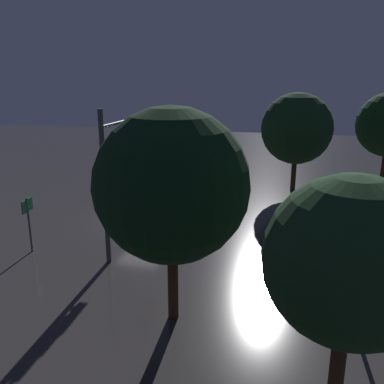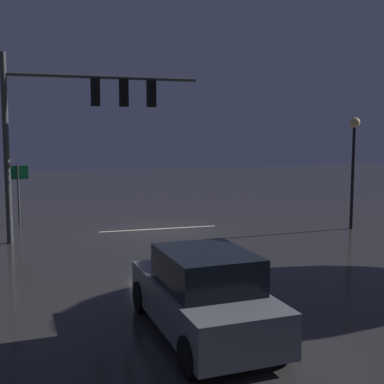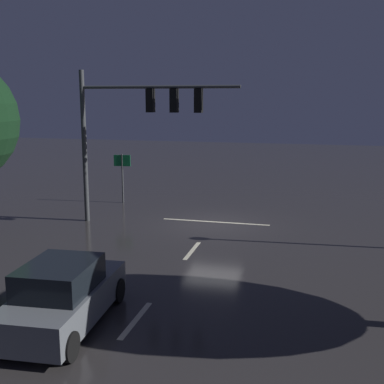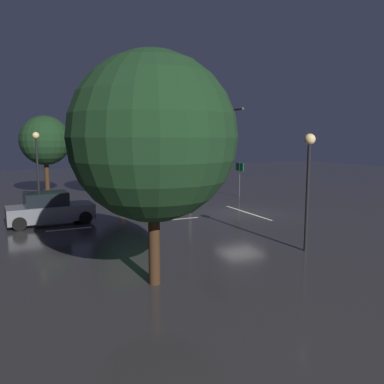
{
  "view_description": "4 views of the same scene",
  "coord_description": "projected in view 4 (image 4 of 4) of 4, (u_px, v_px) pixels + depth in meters",
  "views": [
    {
      "loc": [
        21.35,
        8.75,
        8.13
      ],
      "look_at": [
        -0.54,
        3.0,
        1.7
      ],
      "focal_mm": 38.33,
      "sensor_mm": 36.0,
      "label": 1
    },
    {
      "loc": [
        4.49,
        19.64,
        3.87
      ],
      "look_at": [
        -0.0,
        4.48,
        2.1
      ],
      "focal_mm": 46.07,
      "sensor_mm": 36.0,
      "label": 2
    },
    {
      "loc": [
        -4.29,
        21.12,
        5.69
      ],
      "look_at": [
        0.38,
        2.5,
        1.95
      ],
      "focal_mm": 45.9,
      "sensor_mm": 36.0,
      "label": 3
    },
    {
      "loc": [
        -19.91,
        12.36,
        4.54
      ],
      "look_at": [
        -0.57,
        3.53,
        1.57
      ],
      "focal_mm": 36.78,
      "sensor_mm": 36.0,
      "label": 4
    }
  ],
  "objects": [
    {
      "name": "traffic_signal_assembly",
      "position": [
        206.0,
        133.0,
        25.64
      ],
      "size": [
        7.2,
        0.47,
        6.85
      ],
      "color": "#383A3D",
      "rests_on": "ground_plane"
    },
    {
      "name": "tree_right_near",
      "position": [
        120.0,
        134.0,
        29.38
      ],
      "size": [
        5.04,
        5.04,
        7.3
      ],
      "color": "#382314",
      "rests_on": "ground_plane"
    },
    {
      "name": "route_sign",
      "position": [
        239.0,
        172.0,
        29.9
      ],
      "size": [
        0.9,
        0.17,
        2.66
      ],
      "color": "#383A3D",
      "rests_on": "ground_plane"
    },
    {
      "name": "lane_dash_far",
      "position": [
        180.0,
        219.0,
        22.01
      ],
      "size": [
        0.16,
        2.2,
        0.01
      ],
      "primitive_type": "cube",
      "rotation": [
        0.0,
        0.0,
        1.57
      ],
      "color": "beige",
      "rests_on": "ground_plane"
    },
    {
      "name": "street_lamp_left_kerb",
      "position": [
        309.0,
        169.0,
        15.39
      ],
      "size": [
        0.44,
        0.44,
        4.68
      ],
      "color": "black",
      "rests_on": "ground_plane"
    },
    {
      "name": "lane_dash_mid",
      "position": [
        69.0,
        229.0,
        19.54
      ],
      "size": [
        0.16,
        2.2,
        0.01
      ],
      "primitive_type": "cube",
      "rotation": [
        0.0,
        0.0,
        1.57
      ],
      "color": "beige",
      "rests_on": "ground_plane"
    },
    {
      "name": "car_approaching",
      "position": [
        50.0,
        209.0,
        20.59
      ],
      "size": [
        2.14,
        4.46,
        1.7
      ],
      "color": "slate",
      "rests_on": "ground_plane"
    },
    {
      "name": "stop_bar",
      "position": [
        247.0,
        213.0,
        23.83
      ],
      "size": [
        5.0,
        0.16,
        0.01
      ],
      "primitive_type": "cube",
      "color": "beige",
      "rests_on": "ground_plane"
    },
    {
      "name": "street_lamp_right_kerb",
      "position": [
        37.0,
        155.0,
        25.36
      ],
      "size": [
        0.44,
        0.44,
        4.87
      ],
      "color": "black",
      "rests_on": "ground_plane"
    },
    {
      "name": "ground_plane",
      "position": [
        241.0,
        213.0,
        23.65
      ],
      "size": [
        80.0,
        80.0,
        0.0
      ],
      "primitive_type": "plane",
      "color": "#2D2B2B"
    },
    {
      "name": "tree_left_far",
      "position": [
        153.0,
        138.0,
        11.67
      ],
      "size": [
        5.05,
        5.05,
        7.06
      ],
      "color": "#382314",
      "rests_on": "ground_plane"
    },
    {
      "name": "tree_right_far",
      "position": [
        45.0,
        141.0,
        30.35
      ],
      "size": [
        3.81,
        3.81,
        6.2
      ],
      "color": "#382314",
      "rests_on": "ground_plane"
    }
  ]
}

